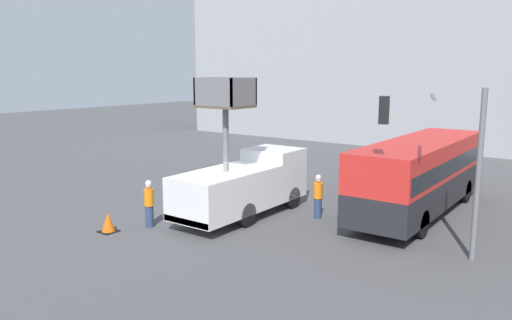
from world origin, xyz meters
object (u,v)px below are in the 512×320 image
object	(u,v)px
traffic_light_pole	(442,144)
road_worker_directing	(318,196)
city_bus	(421,171)
road_worker_near_truck	(149,204)
utility_truck	(244,182)
traffic_cone_near_truck	(108,223)

from	to	relation	value
traffic_light_pole	road_worker_directing	size ratio (longest dim) A/B	3.00
road_worker_directing	city_bus	bearing A→B (deg)	80.41
city_bus	road_worker_near_truck	size ratio (longest dim) A/B	5.46
city_bus	traffic_light_pole	distance (m)	5.49
utility_truck	traffic_cone_near_truck	bearing A→B (deg)	-120.69
city_bus	road_worker_near_truck	bearing A→B (deg)	117.29
city_bus	traffic_cone_near_truck	bearing A→B (deg)	119.01
road_worker_near_truck	road_worker_directing	bearing A→B (deg)	64.57
city_bus	traffic_light_pole	world-z (taller)	traffic_light_pole
city_bus	traffic_light_pole	size ratio (longest dim) A/B	1.84
road_worker_directing	traffic_cone_near_truck	bearing A→B (deg)	-95.80
road_worker_directing	traffic_cone_near_truck	size ratio (longest dim) A/B	2.44
traffic_light_pole	city_bus	bearing A→B (deg)	114.25
utility_truck	city_bus	world-z (taller)	utility_truck
utility_truck	traffic_cone_near_truck	xyz separation A→B (m)	(-2.84, -4.78, -1.08)
city_bus	utility_truck	bearing A→B (deg)	110.27
utility_truck	traffic_light_pole	world-z (taller)	utility_truck
city_bus	road_worker_directing	world-z (taller)	city_bus
utility_truck	road_worker_directing	distance (m)	3.12
utility_truck	road_worker_directing	xyz separation A→B (m)	(2.67, 1.52, -0.52)
city_bus	traffic_light_pole	bearing A→B (deg)	-174.26
utility_truck	road_worker_directing	bearing A→B (deg)	29.68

